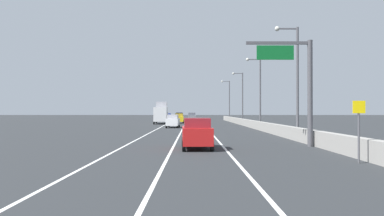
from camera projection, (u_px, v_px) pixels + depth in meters
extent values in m
plane|color=#26282B|center=(195.00, 125.00, 67.51)|extent=(320.00, 320.00, 0.00)
cube|color=silver|center=(160.00, 127.00, 58.49)|extent=(0.16, 130.00, 0.00)
cube|color=silver|center=(182.00, 127.00, 58.50)|extent=(0.16, 130.00, 0.00)
cube|color=silver|center=(205.00, 127.00, 58.51)|extent=(0.16, 130.00, 0.00)
cube|color=gray|center=(268.00, 128.00, 43.54)|extent=(0.60, 120.00, 1.10)
cylinder|color=#47474C|center=(309.00, 93.00, 26.68)|extent=(0.36, 0.36, 7.50)
cube|color=#47474C|center=(277.00, 43.00, 26.70)|extent=(4.50, 0.20, 0.20)
cube|color=#0C5923|center=(274.00, 53.00, 26.57)|extent=(2.60, 0.10, 1.00)
cylinder|color=#4C4C51|center=(357.00, 138.00, 18.21)|extent=(0.10, 0.10, 2.40)
cube|color=yellow|center=(357.00, 107.00, 18.18)|extent=(0.60, 0.04, 0.60)
cylinder|color=#4C4C51|center=(296.00, 83.00, 33.74)|extent=(0.24, 0.24, 9.98)
cube|color=#4C4C51|center=(286.00, 29.00, 33.77)|extent=(1.80, 0.12, 0.12)
sphere|color=beige|center=(276.00, 29.00, 33.77)|extent=(0.44, 0.44, 0.44)
cylinder|color=#4C4C51|center=(259.00, 93.00, 53.99)|extent=(0.24, 0.24, 9.98)
cube|color=#4C4C51|center=(252.00, 60.00, 54.02)|extent=(1.80, 0.12, 0.12)
sphere|color=beige|center=(246.00, 60.00, 54.02)|extent=(0.44, 0.44, 0.44)
cylinder|color=#4C4C51|center=(241.00, 98.00, 74.24)|extent=(0.24, 0.24, 9.98)
cube|color=#4C4C51|center=(236.00, 74.00, 74.27)|extent=(1.80, 0.12, 0.12)
sphere|color=beige|center=(232.00, 74.00, 74.27)|extent=(0.44, 0.44, 0.44)
cylinder|color=#4C4C51|center=(228.00, 101.00, 94.49)|extent=(0.24, 0.24, 9.98)
cube|color=#4C4C51|center=(224.00, 81.00, 94.52)|extent=(1.80, 0.12, 0.12)
sphere|color=beige|center=(221.00, 81.00, 94.51)|extent=(0.44, 0.44, 0.44)
cube|color=gold|center=(178.00, 119.00, 76.64)|extent=(1.79, 4.46, 1.04)
cube|color=olive|center=(178.00, 115.00, 76.20)|extent=(1.57, 2.01, 0.60)
cylinder|color=black|center=(174.00, 121.00, 78.41)|extent=(0.22, 0.68, 0.68)
cylinder|color=black|center=(182.00, 121.00, 78.41)|extent=(0.22, 0.68, 0.68)
cylinder|color=black|center=(173.00, 122.00, 74.86)|extent=(0.22, 0.68, 0.68)
cylinder|color=black|center=(182.00, 122.00, 74.86)|extent=(0.22, 0.68, 0.68)
cube|color=white|center=(172.00, 122.00, 56.63)|extent=(1.91, 4.66, 1.01)
cube|color=#96969E|center=(171.00, 117.00, 56.18)|extent=(1.62, 2.12, 0.60)
cylinder|color=black|center=(167.00, 125.00, 58.50)|extent=(0.24, 0.69, 0.68)
cylinder|color=black|center=(178.00, 125.00, 58.45)|extent=(0.24, 0.69, 0.68)
cylinder|color=black|center=(165.00, 126.00, 54.80)|extent=(0.24, 0.69, 0.68)
cylinder|color=black|center=(176.00, 126.00, 54.75)|extent=(0.24, 0.69, 0.68)
cube|color=slate|center=(191.00, 118.00, 86.31)|extent=(1.81, 4.50, 1.16)
cube|color=#4D505A|center=(191.00, 114.00, 85.86)|extent=(1.59, 2.03, 0.60)
cylinder|color=black|center=(187.00, 120.00, 88.09)|extent=(0.22, 0.68, 0.68)
cylinder|color=black|center=(194.00, 120.00, 88.10)|extent=(0.22, 0.68, 0.68)
cylinder|color=black|center=(187.00, 121.00, 84.50)|extent=(0.22, 0.68, 0.68)
cylinder|color=black|center=(194.00, 121.00, 84.51)|extent=(0.22, 0.68, 0.68)
cube|color=red|center=(195.00, 135.00, 25.10)|extent=(2.04, 4.39, 1.10)
cube|color=maroon|center=(196.00, 123.00, 24.67)|extent=(1.73, 2.00, 0.60)
cylinder|color=black|center=(182.00, 142.00, 26.77)|extent=(0.24, 0.69, 0.68)
cylinder|color=black|center=(206.00, 141.00, 26.84)|extent=(0.24, 0.69, 0.68)
cylinder|color=black|center=(183.00, 146.00, 23.34)|extent=(0.24, 0.69, 0.68)
cylinder|color=black|center=(211.00, 146.00, 23.41)|extent=(0.24, 0.69, 0.68)
cube|color=#1E389E|center=(166.00, 118.00, 91.51)|extent=(1.97, 4.12, 0.97)
cube|color=navy|center=(166.00, 115.00, 91.11)|extent=(1.67, 1.88, 0.60)
cylinder|color=black|center=(163.00, 120.00, 93.06)|extent=(0.24, 0.69, 0.68)
cylinder|color=black|center=(170.00, 120.00, 93.12)|extent=(0.24, 0.69, 0.68)
cylinder|color=black|center=(162.00, 120.00, 89.90)|extent=(0.24, 0.69, 0.68)
cylinder|color=black|center=(169.00, 120.00, 89.96)|extent=(0.24, 0.69, 0.68)
cube|color=black|center=(178.00, 118.00, 88.34)|extent=(1.81, 4.47, 1.17)
cube|color=black|center=(178.00, 114.00, 87.90)|extent=(1.58, 2.02, 0.60)
cylinder|color=black|center=(175.00, 120.00, 90.11)|extent=(0.23, 0.68, 0.68)
cylinder|color=black|center=(182.00, 120.00, 90.13)|extent=(0.23, 0.68, 0.68)
cylinder|color=black|center=(174.00, 120.00, 86.55)|extent=(0.23, 0.68, 0.68)
cylinder|color=black|center=(181.00, 120.00, 86.57)|extent=(0.23, 0.68, 0.68)
cube|color=silver|center=(160.00, 114.00, 73.21)|extent=(2.61, 7.98, 2.68)
cube|color=gray|center=(160.00, 105.00, 74.96)|extent=(2.16, 1.80, 1.10)
cylinder|color=black|center=(155.00, 121.00, 76.42)|extent=(0.25, 1.01, 1.00)
cylinder|color=black|center=(166.00, 121.00, 76.49)|extent=(0.25, 1.01, 1.00)
cylinder|color=black|center=(153.00, 122.00, 69.90)|extent=(0.25, 1.01, 1.00)
cylinder|color=black|center=(165.00, 122.00, 69.97)|extent=(0.25, 1.01, 1.00)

